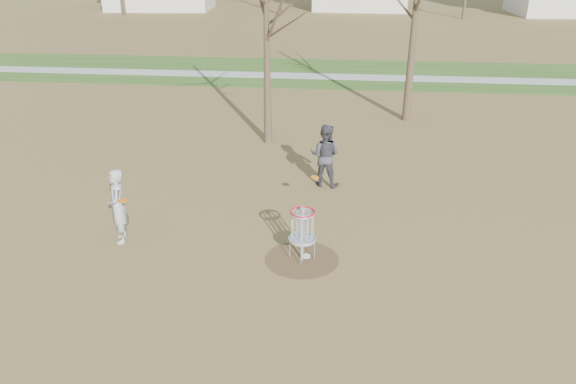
{
  "coord_description": "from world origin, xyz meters",
  "views": [
    {
      "loc": [
        0.89,
        -11.7,
        7.08
      ],
      "look_at": [
        -0.5,
        1.5,
        1.1
      ],
      "focal_mm": 35.0,
      "sensor_mm": 36.0,
      "label": 1
    }
  ],
  "objects_px": {
    "player_throwing": "(325,155)",
    "disc_golf_basket": "(302,226)",
    "disc_grounded": "(306,256)",
    "player_standing": "(118,206)"
  },
  "relations": [
    {
      "from": "player_standing",
      "to": "disc_golf_basket",
      "type": "height_order",
      "value": "player_standing"
    },
    {
      "from": "player_throwing",
      "to": "disc_golf_basket",
      "type": "bearing_deg",
      "value": 98.4
    },
    {
      "from": "player_throwing",
      "to": "disc_golf_basket",
      "type": "relative_size",
      "value": 1.47
    },
    {
      "from": "player_throwing",
      "to": "disc_golf_basket",
      "type": "xyz_separation_m",
      "value": [
        -0.32,
        -4.61,
        -0.08
      ]
    },
    {
      "from": "player_throwing",
      "to": "disc_grounded",
      "type": "distance_m",
      "value": 4.59
    },
    {
      "from": "disc_grounded",
      "to": "disc_golf_basket",
      "type": "xyz_separation_m",
      "value": [
        -0.09,
        -0.14,
        0.89
      ]
    },
    {
      "from": "player_throwing",
      "to": "disc_golf_basket",
      "type": "distance_m",
      "value": 4.62
    },
    {
      "from": "player_throwing",
      "to": "disc_grounded",
      "type": "xyz_separation_m",
      "value": [
        -0.23,
        -4.48,
        -0.97
      ]
    },
    {
      "from": "player_throwing",
      "to": "disc_grounded",
      "type": "bearing_deg",
      "value": 99.41
    },
    {
      "from": "player_throwing",
      "to": "disc_golf_basket",
      "type": "height_order",
      "value": "player_throwing"
    }
  ]
}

